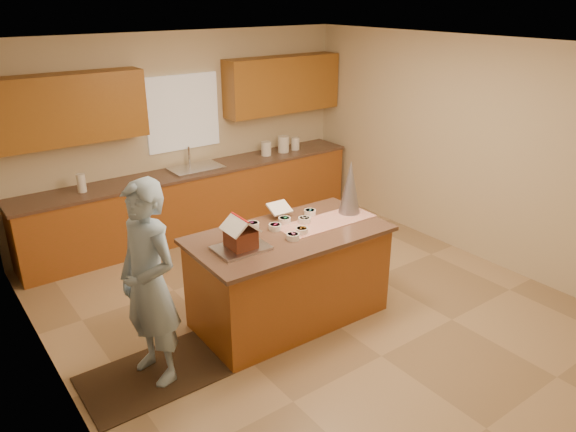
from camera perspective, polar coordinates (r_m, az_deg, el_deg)
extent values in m
plane|color=tan|center=(6.02, 1.92, -9.22)|extent=(5.50, 5.50, 0.00)
plane|color=silver|center=(5.15, 2.32, 17.34)|extent=(5.50, 5.50, 0.00)
plane|color=beige|center=(7.69, -10.86, 8.42)|extent=(5.50, 5.50, 0.00)
plane|color=beige|center=(4.45, -24.11, -3.60)|extent=(5.50, 5.50, 0.00)
plane|color=beige|center=(7.20, 18.02, 6.78)|extent=(5.50, 5.50, 0.00)
plane|color=gray|center=(3.79, -20.67, -9.28)|extent=(0.00, 2.50, 2.50)
cube|color=white|center=(7.60, -10.93, 10.58)|extent=(1.05, 0.03, 1.00)
cube|color=brown|center=(7.70, -9.39, 1.43)|extent=(4.80, 0.60, 0.88)
cube|color=brown|center=(7.55, -9.61, 4.70)|extent=(4.85, 0.63, 0.04)
cube|color=#9E6421|center=(6.89, -22.30, 10.28)|extent=(1.85, 0.35, 0.80)
cube|color=#9E6421|center=(8.21, -0.57, 13.60)|extent=(1.85, 0.35, 0.80)
cube|color=silver|center=(7.55, -9.60, 4.63)|extent=(0.70, 0.45, 0.12)
cylinder|color=silver|center=(7.66, -10.31, 6.16)|extent=(0.03, 0.03, 0.28)
cube|color=brown|center=(5.57, 0.12, -6.48)|extent=(1.91, 0.99, 0.93)
cube|color=brown|center=(5.35, 0.13, -1.94)|extent=(2.00, 1.07, 0.04)
cube|color=#A2210B|center=(5.61, 4.08, -0.57)|extent=(1.06, 0.40, 0.01)
cube|color=silver|center=(5.02, -4.93, -3.35)|extent=(0.49, 0.37, 0.03)
cube|color=white|center=(5.69, -0.90, 0.85)|extent=(0.24, 0.19, 0.10)
cone|color=#B7B8C4|center=(5.75, 6.51, 3.00)|extent=(0.24, 0.24, 0.58)
cube|color=black|center=(5.17, -13.87, -15.89)|extent=(1.22, 0.80, 0.01)
imported|color=#95B7D4|center=(4.68, -14.32, -6.90)|extent=(0.56, 0.74, 1.80)
cylinder|color=white|center=(8.08, -2.29, 7.07)|extent=(0.15, 0.15, 0.21)
cylinder|color=white|center=(8.24, -0.48, 7.54)|extent=(0.17, 0.17, 0.24)
cylinder|color=white|center=(8.38, 0.77, 7.58)|extent=(0.13, 0.13, 0.19)
cylinder|color=white|center=(7.00, -20.80, 3.25)|extent=(0.10, 0.10, 0.22)
cube|color=maroon|center=(4.97, -4.96, -2.34)|extent=(0.24, 0.26, 0.17)
cube|color=white|center=(4.89, -5.70, -1.01)|extent=(0.16, 0.30, 0.13)
cube|color=white|center=(4.95, -4.35, -0.66)|extent=(0.16, 0.30, 0.13)
cylinder|color=red|center=(4.89, -5.04, -0.19)|extent=(0.03, 0.29, 0.02)
cylinder|color=#8D2F82|center=(5.45, -3.69, -0.97)|extent=(0.13, 0.13, 0.06)
cylinder|color=#C92367|center=(5.40, -1.36, -1.16)|extent=(0.13, 0.13, 0.06)
cylinder|color=#FF78CA|center=(5.19, 0.52, -2.16)|extent=(0.13, 0.13, 0.06)
cylinder|color=white|center=(5.56, 1.73, -0.43)|extent=(0.13, 0.13, 0.06)
cylinder|color=#29B16E|center=(5.55, -0.36, -0.45)|extent=(0.13, 0.13, 0.06)
cylinder|color=orange|center=(5.31, 1.46, -1.55)|extent=(0.13, 0.13, 0.06)
cylinder|color=#31A5BA|center=(5.76, 2.31, 0.37)|extent=(0.13, 0.13, 0.06)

